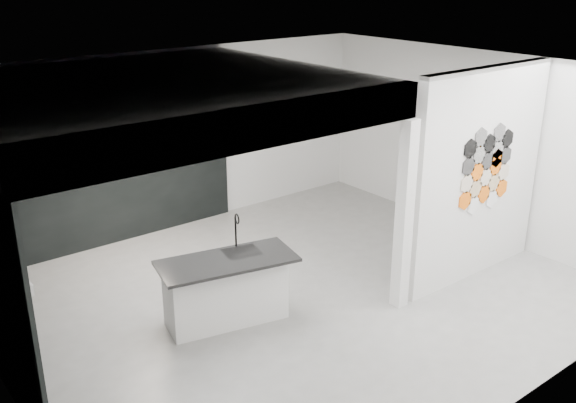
# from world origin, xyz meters

# --- Properties ---
(floor) EXTENTS (7.00, 6.00, 0.01)m
(floor) POSITION_xyz_m (0.00, 0.00, -0.01)
(floor) COLOR gray
(partition_panel) EXTENTS (2.45, 0.15, 2.80)m
(partition_panel) POSITION_xyz_m (2.23, -1.00, 1.40)
(partition_panel) COLOR silver
(partition_panel) RESTS_ON floor
(bay_clad_back) EXTENTS (4.40, 0.04, 2.35)m
(bay_clad_back) POSITION_xyz_m (-1.30, 2.97, 1.18)
(bay_clad_back) COLOR black
(bay_clad_back) RESTS_ON floor
(bulkhead) EXTENTS (4.40, 4.00, 0.40)m
(bulkhead) POSITION_xyz_m (-1.30, 1.00, 2.55)
(bulkhead) COLOR silver
(bulkhead) RESTS_ON corner_column
(corner_column) EXTENTS (0.16, 0.16, 2.35)m
(corner_column) POSITION_xyz_m (0.82, -1.00, 1.18)
(corner_column) COLOR silver
(corner_column) RESTS_ON floor
(fascia_beam) EXTENTS (4.40, 0.16, 0.40)m
(fascia_beam) POSITION_xyz_m (-1.30, -0.92, 2.55)
(fascia_beam) COLOR silver
(fascia_beam) RESTS_ON corner_column
(wall_basin) EXTENTS (0.40, 0.60, 0.12)m
(wall_basin) POSITION_xyz_m (-3.24, 0.80, 0.85)
(wall_basin) COLOR silver
(wall_basin) RESTS_ON bay_clad_left
(display_shelf) EXTENTS (3.00, 0.15, 0.04)m
(display_shelf) POSITION_xyz_m (-1.20, 2.87, 1.30)
(display_shelf) COLOR black
(display_shelf) RESTS_ON bay_clad_back
(kitchen_island) EXTENTS (1.68, 1.02, 1.26)m
(kitchen_island) POSITION_xyz_m (-1.06, -0.01, 0.43)
(kitchen_island) COLOR silver
(kitchen_island) RESTS_ON floor
(stockpot) EXTENTS (0.28, 0.28, 0.19)m
(stockpot) POSITION_xyz_m (-2.38, 2.87, 1.41)
(stockpot) COLOR black
(stockpot) RESTS_ON display_shelf
(kettle) EXTENTS (0.21, 0.21, 0.17)m
(kettle) POSITION_xyz_m (-0.33, 2.87, 1.41)
(kettle) COLOR black
(kettle) RESTS_ON display_shelf
(glass_bowl) EXTENTS (0.15, 0.15, 0.09)m
(glass_bowl) POSITION_xyz_m (0.15, 2.87, 1.36)
(glass_bowl) COLOR gray
(glass_bowl) RESTS_ON display_shelf
(glass_vase) EXTENTS (0.12, 0.12, 0.14)m
(glass_vase) POSITION_xyz_m (0.15, 2.87, 1.39)
(glass_vase) COLOR gray
(glass_vase) RESTS_ON display_shelf
(bottle_dark) EXTENTS (0.08, 0.08, 0.17)m
(bottle_dark) POSITION_xyz_m (-1.62, 2.87, 1.40)
(bottle_dark) COLOR black
(bottle_dark) RESTS_ON display_shelf
(utensil_cup) EXTENTS (0.09, 0.09, 0.09)m
(utensil_cup) POSITION_xyz_m (-2.01, 2.87, 1.36)
(utensil_cup) COLOR black
(utensil_cup) RESTS_ON display_shelf
(hex_tile_cluster) EXTENTS (1.04, 0.02, 1.16)m
(hex_tile_cluster) POSITION_xyz_m (2.26, -1.09, 1.50)
(hex_tile_cluster) COLOR orange
(hex_tile_cluster) RESTS_ON partition_panel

